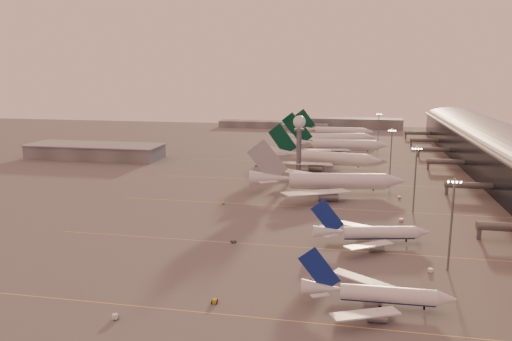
# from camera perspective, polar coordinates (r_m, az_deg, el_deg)

# --- Properties ---
(ground) EXTENTS (700.00, 700.00, 0.00)m
(ground) POSITION_cam_1_polar(r_m,az_deg,el_deg) (145.55, -2.38, -9.64)
(ground) COLOR #595656
(ground) RESTS_ON ground
(taxiway_markings) EXTENTS (180.00, 185.25, 0.02)m
(taxiway_markings) POSITION_cam_1_polar(r_m,az_deg,el_deg) (195.16, 10.13, -4.29)
(taxiway_markings) COLOR #EBD453
(taxiway_markings) RESTS_ON ground
(hangar) EXTENTS (82.00, 27.00, 8.50)m
(hangar) POSITION_cam_1_polar(r_m,az_deg,el_deg) (315.23, -17.90, 2.13)
(hangar) COLOR #5C5F63
(hangar) RESTS_ON ground
(radar_tower) EXTENTS (6.40, 6.40, 31.10)m
(radar_tower) POSITION_cam_1_polar(r_m,az_deg,el_deg) (255.37, 4.96, 4.35)
(radar_tower) COLOR #5B5D62
(radar_tower) RESTS_ON ground
(mast_a) EXTENTS (3.60, 0.56, 25.00)m
(mast_a) POSITION_cam_1_polar(r_m,az_deg,el_deg) (139.98, 21.44, -5.38)
(mast_a) COLOR #5B5D62
(mast_a) RESTS_ON ground
(mast_b) EXTENTS (3.60, 0.56, 25.00)m
(mast_b) POSITION_cam_1_polar(r_m,az_deg,el_deg) (192.33, 17.73, -0.68)
(mast_b) COLOR #5B5D62
(mast_b) RESTS_ON ground
(mast_c) EXTENTS (3.60, 0.56, 25.00)m
(mast_c) POSITION_cam_1_polar(r_m,az_deg,el_deg) (245.72, 15.16, 2.01)
(mast_c) COLOR #5B5D62
(mast_c) RESTS_ON ground
(mast_d) EXTENTS (3.60, 0.56, 25.00)m
(mast_d) POSITION_cam_1_polar(r_m,az_deg,el_deg) (334.62, 13.80, 4.50)
(mast_d) COLOR #5B5D62
(mast_d) RESTS_ON ground
(distant_horizon) EXTENTS (165.00, 37.50, 9.00)m
(distant_horizon) POSITION_cam_1_polar(r_m,az_deg,el_deg) (460.63, 7.40, 5.32)
(distant_horizon) COLOR #5C5F63
(distant_horizon) RESTS_ON ground
(narrowbody_near) EXTENTS (34.60, 27.64, 13.52)m
(narrowbody_near) POSITION_cam_1_polar(r_m,az_deg,el_deg) (117.72, 13.62, -13.82)
(narrowbody_near) COLOR white
(narrowbody_near) RESTS_ON ground
(narrowbody_mid) EXTENTS (36.16, 28.56, 14.30)m
(narrowbody_mid) POSITION_cam_1_polar(r_m,az_deg,el_deg) (157.45, 13.02, -7.16)
(narrowbody_mid) COLOR white
(narrowbody_mid) RESTS_ON ground
(widebody_white) EXTENTS (66.89, 53.21, 23.64)m
(widebody_white) POSITION_cam_1_polar(r_m,az_deg,el_deg) (216.09, 8.11, -1.56)
(widebody_white) COLOR white
(widebody_white) RESTS_ON ground
(greentail_a) EXTENTS (62.92, 50.31, 23.11)m
(greentail_a) POSITION_cam_1_polar(r_m,az_deg,el_deg) (274.16, 7.77, 1.21)
(greentail_a) COLOR white
(greentail_a) RESTS_ON ground
(greentail_b) EXTENTS (64.53, 52.09, 23.43)m
(greentail_b) POSITION_cam_1_polar(r_m,az_deg,el_deg) (321.98, 9.27, 2.69)
(greentail_b) COLOR white
(greentail_b) RESTS_ON ground
(greentail_c) EXTENTS (64.52, 51.48, 23.88)m
(greentail_c) POSITION_cam_1_polar(r_m,az_deg,el_deg) (350.51, 8.43, 3.44)
(greentail_c) COLOR white
(greentail_c) RESTS_ON ground
(greentail_d) EXTENTS (61.11, 49.26, 22.18)m
(greentail_d) POSITION_cam_1_polar(r_m,az_deg,el_deg) (395.81, 8.94, 4.29)
(greentail_d) COLOR white
(greentail_d) RESTS_ON ground
(gsv_truck_a) EXTENTS (5.95, 5.43, 2.40)m
(gsv_truck_a) POSITION_cam_1_polar(r_m,az_deg,el_deg) (114.65, -15.57, -15.48)
(gsv_truck_a) COLOR silver
(gsv_truck_a) RESTS_ON ground
(gsv_tug_near) EXTENTS (2.43, 3.52, 0.93)m
(gsv_tug_near) POSITION_cam_1_polar(r_m,az_deg,el_deg) (117.99, -4.76, -14.67)
(gsv_tug_near) COLOR gold
(gsv_tug_near) RESTS_ON ground
(gsv_catering_a) EXTENTS (5.40, 3.26, 4.13)m
(gsv_catering_a) POSITION_cam_1_polar(r_m,az_deg,el_deg) (140.83, 19.42, -10.15)
(gsv_catering_a) COLOR silver
(gsv_catering_a) RESTS_ON ground
(gsv_tug_mid) EXTENTS (3.38, 3.38, 0.85)m
(gsv_tug_mid) POSITION_cam_1_polar(r_m,az_deg,el_deg) (155.13, -2.59, -8.11)
(gsv_tug_mid) COLOR #585A5D
(gsv_tug_mid) RESTS_ON ground
(gsv_truck_b) EXTENTS (6.10, 3.51, 2.32)m
(gsv_truck_b) POSITION_cam_1_polar(r_m,az_deg,el_deg) (182.75, 16.39, -5.28)
(gsv_truck_b) COLOR silver
(gsv_truck_b) RESTS_ON ground
(gsv_truck_c) EXTENTS (5.13, 3.17, 1.95)m
(gsv_truck_c) POSITION_cam_1_polar(r_m,az_deg,el_deg) (198.14, -3.67, -3.59)
(gsv_truck_c) COLOR gold
(gsv_truck_c) RESTS_ON ground
(gsv_catering_b) EXTENTS (4.83, 3.17, 3.65)m
(gsv_catering_b) POSITION_cam_1_polar(r_m,az_deg,el_deg) (214.73, 16.13, -2.61)
(gsv_catering_b) COLOR gold
(gsv_catering_b) RESTS_ON ground
(gsv_tug_far) EXTENTS (3.21, 3.90, 0.96)m
(gsv_tug_far) POSITION_cam_1_polar(r_m,az_deg,el_deg) (239.98, 5.37, -1.07)
(gsv_tug_far) COLOR gold
(gsv_tug_far) RESTS_ON ground
(gsv_truck_d) EXTENTS (2.38, 5.84, 2.32)m
(gsv_truck_d) POSITION_cam_1_polar(r_m,az_deg,el_deg) (273.81, 0.01, 0.69)
(gsv_truck_d) COLOR #585A5D
(gsv_truck_d) RESTS_ON ground
(gsv_tug_hangar) EXTENTS (3.94, 2.58, 1.07)m
(gsv_tug_hangar) POSITION_cam_1_polar(r_m,az_deg,el_deg) (296.44, 12.21, 1.13)
(gsv_tug_hangar) COLOR gold
(gsv_tug_hangar) RESTS_ON ground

